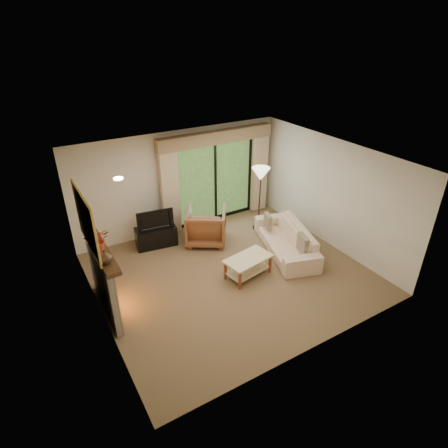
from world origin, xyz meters
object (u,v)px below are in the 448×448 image
media_console (156,237)px  sofa (286,239)px  coffee_table (248,267)px  armchair (206,226)px

media_console → sofa: size_ratio=0.44×
sofa → coffee_table: 1.38m
sofa → armchair: bearing=-116.1°
media_console → armchair: armchair is taller
armchair → coffee_table: 1.73m
sofa → coffee_table: (-1.33, -0.36, -0.10)m
armchair → sofa: armchair is taller
media_console → coffee_table: size_ratio=0.96×
media_console → coffee_table: media_console is taller
coffee_table → armchair: bearing=83.1°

